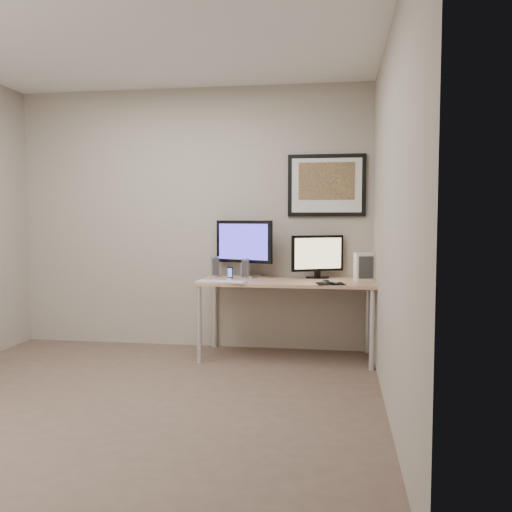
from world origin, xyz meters
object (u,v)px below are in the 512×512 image
object	(u,v)px
monitor_large	(244,246)
monitor_tv	(317,255)
keyboard	(221,282)
fan_unit	(364,267)
framed_art	(327,185)
speaker_right	(246,268)
phone_dock	(230,273)
speaker_left	(215,266)
desk	(287,287)

from	to	relation	value
monitor_large	monitor_tv	bearing A→B (deg)	19.98
keyboard	monitor_large	bearing A→B (deg)	84.70
fan_unit	framed_art	bearing A→B (deg)	128.13
speaker_right	framed_art	bearing A→B (deg)	23.27
framed_art	phone_dock	bearing A→B (deg)	-157.66
framed_art	monitor_large	world-z (taller)	framed_art
speaker_left	fan_unit	xyz separation A→B (m)	(1.43, -0.14, 0.03)
desk	monitor_large	xyz separation A→B (m)	(-0.44, 0.20, 0.37)
desk	fan_unit	world-z (taller)	fan_unit
monitor_tv	phone_dock	distance (m)	0.85
keyboard	framed_art	bearing A→B (deg)	42.78
speaker_right	phone_dock	bearing A→B (deg)	-125.27
fan_unit	desk	bearing A→B (deg)	170.71
monitor_tv	phone_dock	world-z (taller)	monitor_tv
fan_unit	keyboard	bearing A→B (deg)	-178.79
phone_dock	speaker_right	bearing A→B (deg)	64.79
framed_art	fan_unit	bearing A→B (deg)	-38.51
desk	framed_art	bearing A→B (deg)	43.46
keyboard	fan_unit	bearing A→B (deg)	23.52
monitor_tv	speaker_right	distance (m)	0.70
framed_art	keyboard	size ratio (longest dim) A/B	1.64
monitor_tv	fan_unit	bearing A→B (deg)	-44.33
speaker_right	fan_unit	bearing A→B (deg)	3.82
framed_art	speaker_left	xyz separation A→B (m)	(-1.08, -0.14, -0.79)
keyboard	fan_unit	distance (m)	1.31
framed_art	monitor_tv	distance (m)	0.69
phone_dock	desk	bearing A→B (deg)	20.12
desk	monitor_tv	xyz separation A→B (m)	(0.27, 0.20, 0.29)
keyboard	fan_unit	xyz separation A→B (m)	(1.26, 0.33, 0.12)
desk	speaker_left	xyz separation A→B (m)	(-0.73, 0.19, 0.17)
framed_art	fan_unit	distance (m)	0.89
speaker_left	speaker_right	size ratio (longest dim) A/B	1.08
framed_art	keyboard	xyz separation A→B (m)	(-0.91, -0.61, -0.88)
speaker_right	keyboard	bearing A→B (deg)	-104.90
monitor_tv	keyboard	world-z (taller)	monitor_tv
keyboard	desk	bearing A→B (deg)	35.38
fan_unit	phone_dock	bearing A→B (deg)	170.37
fan_unit	speaker_left	bearing A→B (deg)	160.91
desk	fan_unit	xyz separation A→B (m)	(0.70, 0.05, 0.19)
monitor_large	phone_dock	bearing A→B (deg)	-91.77
desk	monitor_large	world-z (taller)	monitor_large
phone_dock	framed_art	bearing A→B (deg)	39.17
keyboard	monitor_tv	bearing A→B (deg)	38.60
monitor_tv	keyboard	xyz separation A→B (m)	(-0.83, -0.47, -0.21)
desk	monitor_large	size ratio (longest dim) A/B	2.75
speaker_left	speaker_right	distance (m)	0.33
framed_art	speaker_left	size ratio (longest dim) A/B	3.71
desk	speaker_right	xyz separation A→B (m)	(-0.41, 0.11, 0.16)
framed_art	speaker_right	xyz separation A→B (m)	(-0.76, -0.22, -0.80)
monitor_tv	phone_dock	xyz separation A→B (m)	(-0.80, -0.23, -0.16)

